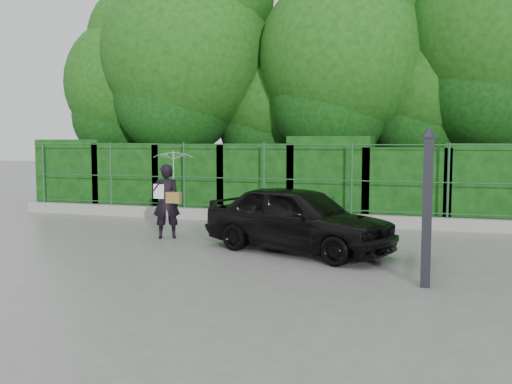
% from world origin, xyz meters
% --- Properties ---
extents(ground, '(80.00, 80.00, 0.00)m').
position_xyz_m(ground, '(0.00, 0.00, 0.00)').
color(ground, gray).
extents(kerb, '(14.00, 0.25, 0.30)m').
position_xyz_m(kerb, '(0.00, 4.50, 0.15)').
color(kerb, '#9E9E99').
rests_on(kerb, ground).
extents(fence, '(14.13, 0.06, 1.80)m').
position_xyz_m(fence, '(0.22, 4.50, 1.20)').
color(fence, '#20502D').
rests_on(fence, kerb).
extents(hedge, '(14.20, 1.20, 2.27)m').
position_xyz_m(hedge, '(-0.03, 5.50, 1.05)').
color(hedge, black).
rests_on(hedge, ground).
extents(trees, '(17.10, 6.15, 8.08)m').
position_xyz_m(trees, '(1.14, 7.74, 4.62)').
color(trees, black).
rests_on(trees, ground).
extents(gate, '(0.22, 2.33, 2.36)m').
position_xyz_m(gate, '(4.60, -0.72, 1.19)').
color(gate, '#25252C').
rests_on(gate, ground).
extents(woman, '(0.95, 0.91, 1.94)m').
position_xyz_m(woman, '(-0.85, 1.51, 1.27)').
color(woman, black).
rests_on(woman, ground).
extents(car, '(4.13, 2.82, 1.31)m').
position_xyz_m(car, '(2.18, 0.84, 0.65)').
color(car, black).
rests_on(car, ground).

